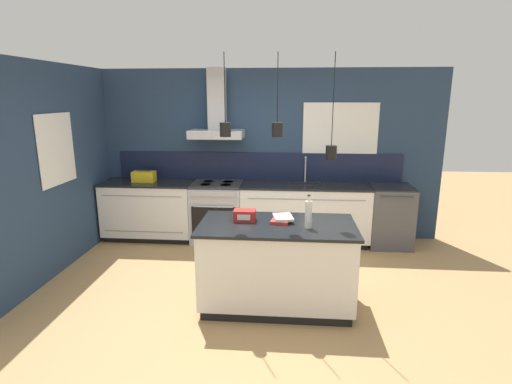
% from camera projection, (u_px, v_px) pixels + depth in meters
% --- Properties ---
extents(ground_plane, '(16.00, 16.00, 0.00)m').
position_uv_depth(ground_plane, '(244.00, 293.00, 4.57)').
color(ground_plane, tan).
rests_on(ground_plane, ground).
extents(wall_back, '(5.60, 2.34, 2.60)m').
position_uv_depth(wall_back, '(256.00, 151.00, 6.19)').
color(wall_back, navy).
rests_on(wall_back, ground_plane).
extents(wall_left, '(0.08, 3.80, 2.60)m').
position_uv_depth(wall_left, '(62.00, 167.00, 5.14)').
color(wall_left, navy).
rests_on(wall_left, ground_plane).
extents(counter_run_left, '(1.40, 0.64, 0.91)m').
position_uv_depth(counter_run_left, '(150.00, 210.00, 6.24)').
color(counter_run_left, black).
rests_on(counter_run_left, ground_plane).
extents(counter_run_sink, '(1.92, 0.64, 1.31)m').
position_uv_depth(counter_run_sink, '(305.00, 213.00, 6.04)').
color(counter_run_sink, black).
rests_on(counter_run_sink, ground_plane).
extents(oven_range, '(0.77, 0.66, 0.91)m').
position_uv_depth(oven_range, '(217.00, 212.00, 6.15)').
color(oven_range, '#B5B5BA').
rests_on(oven_range, ground_plane).
extents(dishwasher, '(0.61, 0.65, 0.91)m').
position_uv_depth(dishwasher, '(389.00, 216.00, 5.94)').
color(dishwasher, '#4C4C51').
rests_on(dishwasher, ground_plane).
extents(kitchen_island, '(1.61, 0.86, 0.91)m').
position_uv_depth(kitchen_island, '(277.00, 264.00, 4.22)').
color(kitchen_island, black).
rests_on(kitchen_island, ground_plane).
extents(bottle_on_island, '(0.07, 0.07, 0.34)m').
position_uv_depth(bottle_on_island, '(308.00, 214.00, 3.95)').
color(bottle_on_island, silver).
rests_on(bottle_on_island, kitchen_island).
extents(book_stack, '(0.25, 0.35, 0.06)m').
position_uv_depth(book_stack, '(282.00, 218.00, 4.21)').
color(book_stack, '#B2332D').
rests_on(book_stack, kitchen_island).
extents(red_supply_box, '(0.23, 0.16, 0.12)m').
position_uv_depth(red_supply_box, '(245.00, 215.00, 4.21)').
color(red_supply_box, red).
rests_on(red_supply_box, kitchen_island).
extents(yellow_toolbox, '(0.34, 0.18, 0.19)m').
position_uv_depth(yellow_toolbox, '(144.00, 177.00, 6.12)').
color(yellow_toolbox, gold).
rests_on(yellow_toolbox, counter_run_left).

